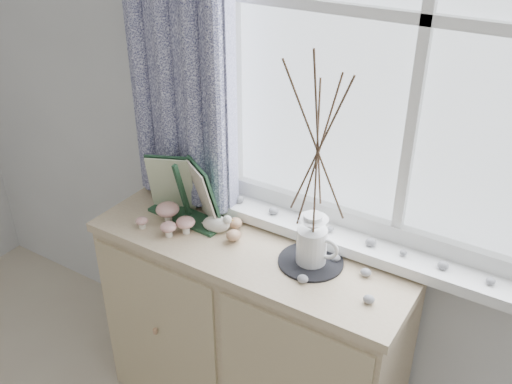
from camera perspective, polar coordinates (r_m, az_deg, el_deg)
sideboard at (r=2.32m, az=-0.47°, el=-13.80°), size 1.20×0.45×0.85m
botanical_book at (r=2.12m, az=-7.63°, el=-0.05°), size 0.38×0.15×0.26m
toadstool_cluster at (r=2.13m, az=-8.59°, el=-2.51°), size 0.22×0.15×0.08m
wooden_eggs at (r=2.08m, az=-2.17°, el=-3.71°), size 0.09×0.11×0.06m
songbird_figurine at (r=2.10m, az=-4.00°, el=-3.13°), size 0.15×0.11×0.07m
crocheted_doily at (r=1.96m, az=5.49°, el=-6.94°), size 0.22×0.22×0.01m
twig_pitcher at (r=1.74m, az=6.19°, el=4.84°), size 0.32×0.32×0.78m
sideboard_pebbles at (r=1.92m, az=7.97°, el=-7.65°), size 0.34×0.23×0.03m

